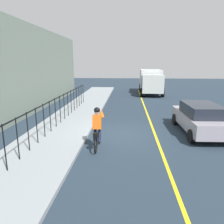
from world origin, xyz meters
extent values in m
plane|color=#212E3B|center=(0.00, 0.00, 0.00)|extent=(80.00, 80.00, 0.00)
cube|color=yellow|center=(0.00, -1.60, 0.00)|extent=(36.00, 0.12, 0.01)
cube|color=gray|center=(0.00, 3.40, 0.07)|extent=(40.00, 3.20, 0.15)
cube|color=slate|center=(2.00, 7.00, 3.14)|extent=(28.00, 0.80, 6.28)
cylinder|color=black|center=(-4.36, 3.80, 0.95)|extent=(0.04, 0.04, 1.60)
cylinder|color=black|center=(-3.54, 3.80, 0.95)|extent=(0.04, 0.04, 1.60)
cylinder|color=black|center=(-2.71, 3.80, 0.95)|extent=(0.04, 0.04, 1.60)
cylinder|color=black|center=(-1.89, 3.80, 0.95)|extent=(0.04, 0.04, 1.60)
cylinder|color=black|center=(-1.06, 3.80, 0.95)|extent=(0.04, 0.04, 1.60)
cylinder|color=black|center=(-0.24, 3.80, 0.95)|extent=(0.04, 0.04, 1.60)
cylinder|color=black|center=(0.59, 3.80, 0.95)|extent=(0.04, 0.04, 1.60)
cylinder|color=black|center=(1.41, 3.80, 0.95)|extent=(0.04, 0.04, 1.60)
cylinder|color=black|center=(2.24, 3.80, 0.95)|extent=(0.04, 0.04, 1.60)
cylinder|color=black|center=(3.06, 3.80, 0.95)|extent=(0.04, 0.04, 1.60)
cylinder|color=black|center=(3.89, 3.80, 0.95)|extent=(0.04, 0.04, 1.60)
cylinder|color=black|center=(4.71, 3.80, 0.95)|extent=(0.04, 0.04, 1.60)
cylinder|color=black|center=(5.54, 3.80, 0.95)|extent=(0.04, 0.04, 1.60)
cylinder|color=black|center=(6.36, 3.80, 0.95)|extent=(0.04, 0.04, 1.60)
cylinder|color=black|center=(7.19, 3.80, 0.95)|extent=(0.04, 0.04, 1.60)
cylinder|color=black|center=(8.01, 3.80, 0.95)|extent=(0.04, 0.04, 1.60)
cube|color=black|center=(1.00, 3.80, 1.70)|extent=(14.02, 0.04, 0.04)
torus|color=black|center=(-1.36, 1.11, 0.33)|extent=(0.66, 0.07, 0.66)
torus|color=black|center=(-2.41, 1.13, 0.33)|extent=(0.66, 0.07, 0.66)
cube|color=black|center=(-1.88, 1.12, 0.58)|extent=(0.93, 0.05, 0.24)
cylinder|color=black|center=(-2.03, 1.12, 0.73)|extent=(0.03, 0.03, 0.35)
cube|color=#DF5D16|center=(-1.98, 1.12, 1.21)|extent=(0.34, 0.36, 0.63)
sphere|color=tan|center=(-1.93, 1.12, 1.62)|extent=(0.22, 0.22, 0.22)
sphere|color=black|center=(-1.93, 1.12, 1.70)|extent=(0.26, 0.26, 0.26)
cylinder|color=#191E38|center=(-2.00, 1.22, 0.68)|extent=(0.34, 0.12, 0.65)
cylinder|color=#191E38|center=(-2.00, 1.02, 0.68)|extent=(0.34, 0.12, 0.65)
cube|color=black|center=(-2.36, 1.13, 0.75)|extent=(0.24, 0.20, 0.18)
cube|color=#948E98|center=(0.55, -3.93, 0.67)|extent=(4.46, 1.96, 0.70)
cube|color=#1E232D|center=(0.35, -3.93, 1.30)|extent=(2.52, 1.67, 0.56)
cylinder|color=black|center=(2.01, -3.02, 0.32)|extent=(0.65, 0.24, 0.64)
cylinder|color=black|center=(2.08, -4.72, 0.32)|extent=(0.65, 0.24, 0.64)
cylinder|color=black|center=(-0.97, -3.13, 0.32)|extent=(0.65, 0.24, 0.64)
cube|color=#BBBFC2|center=(15.84, -2.90, 1.63)|extent=(4.82, 2.52, 2.30)
cube|color=beige|center=(12.42, -2.81, 1.43)|extent=(1.88, 2.26, 1.90)
cylinder|color=black|center=(12.53, -3.93, 0.48)|extent=(0.97, 0.33, 0.96)
cylinder|color=black|center=(12.59, -1.69, 0.48)|extent=(0.97, 0.33, 0.96)
cylinder|color=black|center=(16.87, -4.04, 0.48)|extent=(0.97, 0.33, 0.96)
cylinder|color=black|center=(16.93, -1.81, 0.48)|extent=(0.97, 0.33, 0.96)
cone|color=orange|center=(3.56, 1.61, 0.25)|extent=(0.36, 0.36, 0.50)
camera|label=1|loc=(-10.49, -0.14, 3.65)|focal=33.96mm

